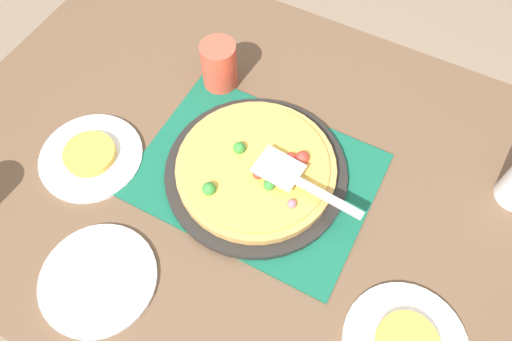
{
  "coord_description": "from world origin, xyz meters",
  "views": [
    {
      "loc": [
        -0.23,
        0.44,
        1.63
      ],
      "look_at": [
        0.0,
        0.0,
        0.77
      ],
      "focal_mm": 33.87,
      "sensor_mm": 36.0,
      "label": 1
    }
  ],
  "objects_px": {
    "plate_side": "(98,279)",
    "served_slice_left": "(89,154)",
    "plate_near_left": "(91,157)",
    "cup_corner": "(219,66)",
    "pizza_pan": "(256,172)",
    "pizza": "(256,168)",
    "pizza_server": "(299,181)"
  },
  "relations": [
    {
      "from": "plate_side",
      "to": "served_slice_left",
      "type": "distance_m",
      "value": 0.27
    },
    {
      "from": "pizza",
      "to": "cup_corner",
      "type": "distance_m",
      "value": 0.27
    },
    {
      "from": "pizza_pan",
      "to": "pizza_server",
      "type": "height_order",
      "value": "pizza_server"
    },
    {
      "from": "plate_near_left",
      "to": "cup_corner",
      "type": "distance_m",
      "value": 0.35
    },
    {
      "from": "pizza_pan",
      "to": "pizza_server",
      "type": "bearing_deg",
      "value": 175.03
    },
    {
      "from": "pizza_pan",
      "to": "pizza_server",
      "type": "xyz_separation_m",
      "value": [
        -0.1,
        0.01,
        0.06
      ]
    },
    {
      "from": "plate_side",
      "to": "served_slice_left",
      "type": "xyz_separation_m",
      "value": [
        0.18,
        -0.21,
        0.01
      ]
    },
    {
      "from": "pizza",
      "to": "served_slice_left",
      "type": "distance_m",
      "value": 0.36
    },
    {
      "from": "pizza",
      "to": "served_slice_left",
      "type": "relative_size",
      "value": 3.0
    },
    {
      "from": "pizza_pan",
      "to": "served_slice_left",
      "type": "relative_size",
      "value": 3.45
    },
    {
      "from": "plate_side",
      "to": "served_slice_left",
      "type": "relative_size",
      "value": 2.0
    },
    {
      "from": "pizza",
      "to": "plate_side",
      "type": "height_order",
      "value": "pizza"
    },
    {
      "from": "plate_side",
      "to": "pizza_server",
      "type": "distance_m",
      "value": 0.42
    },
    {
      "from": "plate_near_left",
      "to": "plate_side",
      "type": "relative_size",
      "value": 1.0
    },
    {
      "from": "pizza",
      "to": "pizza_server",
      "type": "height_order",
      "value": "pizza_server"
    },
    {
      "from": "served_slice_left",
      "to": "plate_near_left",
      "type": "bearing_deg",
      "value": 0.0
    },
    {
      "from": "pizza_pan",
      "to": "pizza",
      "type": "bearing_deg",
      "value": 157.33
    },
    {
      "from": "pizza_pan",
      "to": "served_slice_left",
      "type": "bearing_deg",
      "value": 21.02
    },
    {
      "from": "pizza_pan",
      "to": "pizza",
      "type": "height_order",
      "value": "pizza"
    },
    {
      "from": "cup_corner",
      "to": "pizza_server",
      "type": "height_order",
      "value": "cup_corner"
    },
    {
      "from": "pizza_pan",
      "to": "plate_side",
      "type": "relative_size",
      "value": 1.73
    },
    {
      "from": "pizza",
      "to": "plate_near_left",
      "type": "xyz_separation_m",
      "value": [
        0.33,
        0.13,
        -0.03
      ]
    },
    {
      "from": "cup_corner",
      "to": "pizza_server",
      "type": "bearing_deg",
      "value": 146.39
    },
    {
      "from": "pizza_pan",
      "to": "plate_near_left",
      "type": "relative_size",
      "value": 1.73
    },
    {
      "from": "plate_near_left",
      "to": "cup_corner",
      "type": "xyz_separation_m",
      "value": [
        -0.14,
        -0.31,
        0.06
      ]
    },
    {
      "from": "pizza",
      "to": "plate_side",
      "type": "relative_size",
      "value": 1.5
    },
    {
      "from": "served_slice_left",
      "to": "cup_corner",
      "type": "xyz_separation_m",
      "value": [
        -0.14,
        -0.31,
        0.04
      ]
    },
    {
      "from": "plate_side",
      "to": "pizza_server",
      "type": "relative_size",
      "value": 0.94
    },
    {
      "from": "pizza_pan",
      "to": "plate_side",
      "type": "distance_m",
      "value": 0.37
    },
    {
      "from": "cup_corner",
      "to": "pizza_pan",
      "type": "bearing_deg",
      "value": 136.18
    },
    {
      "from": "pizza_pan",
      "to": "pizza",
      "type": "distance_m",
      "value": 0.02
    },
    {
      "from": "served_slice_left",
      "to": "pizza_server",
      "type": "relative_size",
      "value": 0.47
    }
  ]
}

